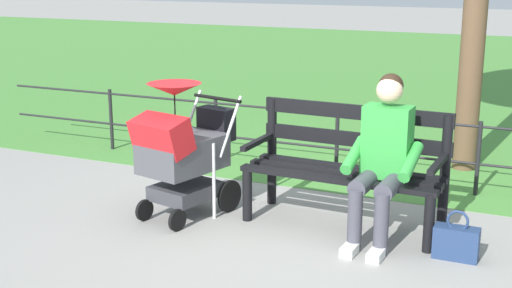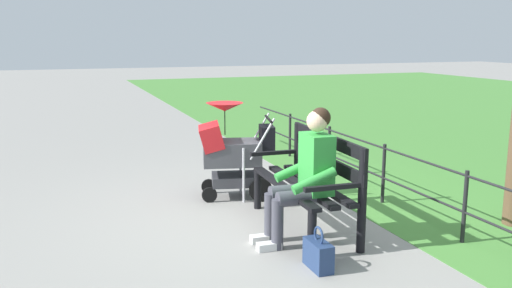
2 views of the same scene
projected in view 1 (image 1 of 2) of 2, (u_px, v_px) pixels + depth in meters
ground_plane at (289, 219)px, 5.86m from camera, size 60.00×60.00×0.00m
grass_lawn at (455, 73)px, 13.63m from camera, size 40.00×16.00×0.01m
park_bench at (347, 161)px, 5.65m from camera, size 1.62×0.65×0.96m
person_on_bench at (383, 154)px, 5.28m from camera, size 0.55×0.74×1.28m
stroller at (182, 149)px, 5.77m from camera, size 0.69×0.97×1.15m
handbag at (456, 242)px, 5.04m from camera, size 0.32×0.14×0.37m
park_fence at (365, 140)px, 6.77m from camera, size 8.09×0.04×0.70m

